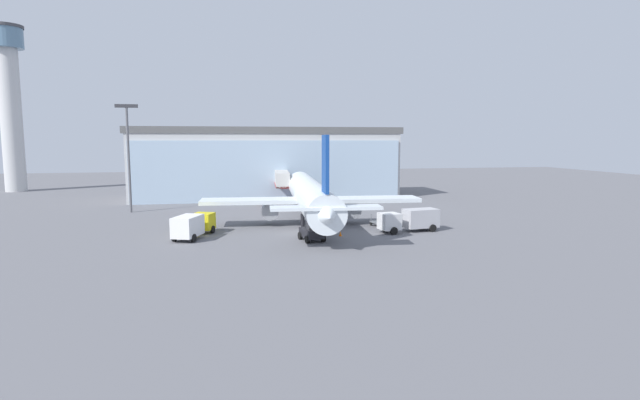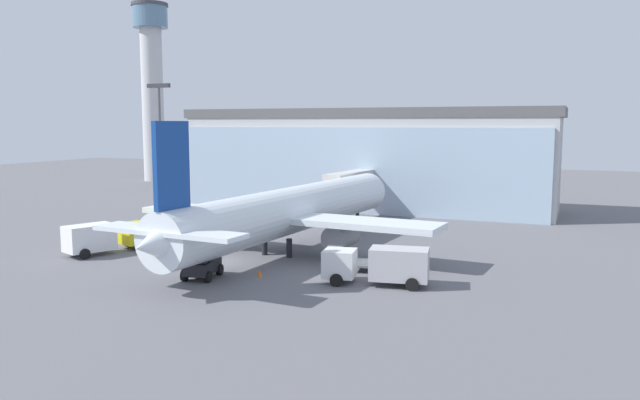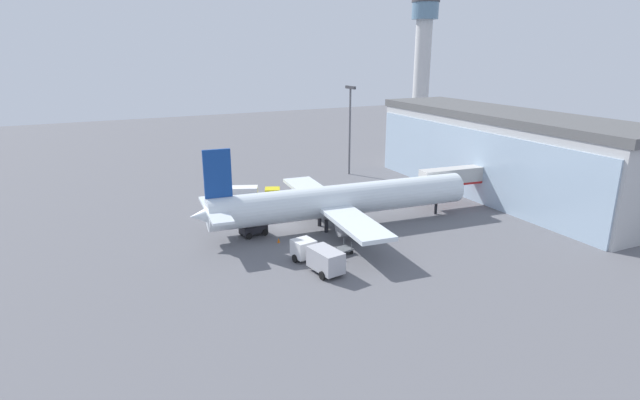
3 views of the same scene
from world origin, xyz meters
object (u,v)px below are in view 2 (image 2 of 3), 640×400
Objects in this scene: baggage_cart at (363,263)px; safety_cone_nose at (260,273)px; fuel_truck at (380,264)px; safety_cone_wingtip at (139,239)px; jet_bridge at (353,183)px; apron_light_mast at (160,136)px; airplane at (289,211)px; control_tower at (152,80)px; catering_truck at (105,237)px; pushback_tug at (202,265)px.

safety_cone_nose is at bearing -62.99° from baggage_cart.
baggage_cart is (-2.45, 3.92, -0.97)m from fuel_truck.
baggage_cart is at bearing -6.89° from safety_cone_wingtip.
jet_bridge is 0.72× the size of apron_light_mast.
apron_light_mast is (-23.50, -4.93, 5.48)m from jet_bridge.
control_tower is at bearing 50.50° from airplane.
jet_bridge is 26.38m from baggage_cart.
control_tower is 68.94m from safety_cone_wingtip.
catering_truck is 2.19× the size of pushback_tug.
jet_bridge is 31.53m from pushback_tug.
pushback_tug is at bearing -176.18° from jet_bridge.
apron_light_mast is 21.37m from safety_cone_wingtip.
jet_bridge is 1.53× the size of fuel_truck.
catering_truck is (10.07, -22.01, -8.24)m from apron_light_mast.
control_tower is at bearing 127.79° from apron_light_mast.
jet_bridge is at bearing -4.52° from catering_truck.
catering_truck is 25.23m from fuel_truck.
baggage_cart is (22.74, 2.53, -0.97)m from catering_truck.
pushback_tug reaches higher than safety_cone_wingtip.
pushback_tug reaches higher than baggage_cart.
catering_truck is at bearing -65.41° from apron_light_mast.
fuel_truck is at bearing -14.65° from safety_cone_wingtip.
control_tower is 76.72m from airplane.
apron_light_mast reaches higher than catering_truck.
jet_bridge is 3.35× the size of pushback_tug.
airplane is 9.66m from baggage_cart.
catering_truck is 1.01× the size of fuel_truck.
pushback_tug is 4.25m from safety_cone_nose.
control_tower is 90.11m from fuel_truck.
catering_truck is at bearing -94.18° from baggage_cart.
jet_bridge reaches higher than catering_truck.
jet_bridge is 29.74m from safety_cone_nose.
airplane is at bearing -171.56° from jet_bridge.
apron_light_mast is at bearing 63.08° from airplane.
airplane is at bearing 4.97° from safety_cone_wingtip.
jet_bridge reaches higher than safety_cone_nose.
baggage_cart reaches higher than safety_cone_nose.
catering_truck is (38.94, -59.24, -18.20)m from control_tower.
safety_cone_nose is at bearing -42.75° from apron_light_mast.
control_tower reaches higher than apron_light_mast.
safety_cone_nose is (3.67, 2.03, -0.70)m from pushback_tug.
control_tower is 61.90× the size of safety_cone_wingtip.
control_tower is at bearing -52.13° from fuel_truck.
pushback_tug is (-12.54, -3.04, -0.49)m from fuel_truck.
control_tower reaches higher than jet_bridge.
apron_light_mast is 25.57m from catering_truck.
apron_light_mast is at bearing -52.21° from control_tower.
airplane is (24.64, -15.34, -6.14)m from apron_light_mast.
apron_light_mast is 5.27× the size of baggage_cart.
apron_light_mast is 2.11× the size of catering_truck.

